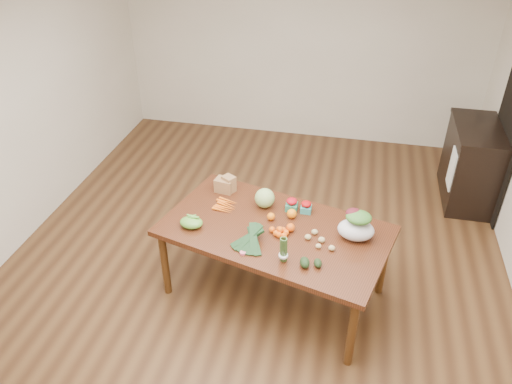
% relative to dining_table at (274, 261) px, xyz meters
% --- Properties ---
extents(floor, '(6.00, 6.00, 0.00)m').
position_rel_dining_table_xyz_m(floor, '(-0.27, 0.37, -0.38)').
color(floor, brown).
rests_on(floor, ground).
extents(room_walls, '(5.02, 6.02, 2.70)m').
position_rel_dining_table_xyz_m(room_walls, '(-0.27, 0.37, 0.97)').
color(room_walls, silver).
rests_on(room_walls, floor).
extents(dining_table, '(2.15, 1.54, 0.75)m').
position_rel_dining_table_xyz_m(dining_table, '(0.00, 0.00, 0.00)').
color(dining_table, '#4C2211').
rests_on(dining_table, floor).
extents(doorway_dark, '(0.02, 1.00, 2.10)m').
position_rel_dining_table_xyz_m(doorway_dark, '(2.21, 1.97, 0.68)').
color(doorway_dark, black).
rests_on(doorway_dark, floor).
extents(cabinet, '(0.52, 1.02, 0.94)m').
position_rel_dining_table_xyz_m(cabinet, '(1.95, 2.09, 0.10)').
color(cabinet, black).
rests_on(cabinet, floor).
extents(dish_towel, '(0.02, 0.28, 0.45)m').
position_rel_dining_table_xyz_m(dish_towel, '(1.69, 1.77, 0.18)').
color(dish_towel, white).
rests_on(dish_towel, cabinet).
extents(paper_bag, '(0.27, 0.24, 0.16)m').
position_rel_dining_table_xyz_m(paper_bag, '(-0.59, 0.49, 0.46)').
color(paper_bag, olive).
rests_on(paper_bag, dining_table).
extents(cabbage, '(0.18, 0.18, 0.18)m').
position_rel_dining_table_xyz_m(cabbage, '(-0.16, 0.32, 0.47)').
color(cabbage, '#A7C370').
rests_on(cabbage, dining_table).
extents(strawberry_basket_a, '(0.13, 0.13, 0.10)m').
position_rel_dining_table_xyz_m(strawberry_basket_a, '(0.09, 0.31, 0.42)').
color(strawberry_basket_a, red).
rests_on(strawberry_basket_a, dining_table).
extents(strawberry_basket_b, '(0.12, 0.12, 0.09)m').
position_rel_dining_table_xyz_m(strawberry_basket_b, '(0.23, 0.31, 0.42)').
color(strawberry_basket_b, '#AD0B0D').
rests_on(strawberry_basket_b, dining_table).
extents(orange_a, '(0.07, 0.07, 0.07)m').
position_rel_dining_table_xyz_m(orange_a, '(-0.06, 0.12, 0.41)').
color(orange_a, orange).
rests_on(orange_a, dining_table).
extents(orange_b, '(0.09, 0.09, 0.09)m').
position_rel_dining_table_xyz_m(orange_b, '(0.12, 0.19, 0.42)').
color(orange_b, orange).
rests_on(orange_b, dining_table).
extents(orange_c, '(0.08, 0.08, 0.08)m').
position_rel_dining_table_xyz_m(orange_c, '(0.14, -0.00, 0.41)').
color(orange_c, '#E9500E').
rests_on(orange_c, dining_table).
extents(mandarin_cluster, '(0.22, 0.22, 0.09)m').
position_rel_dining_table_xyz_m(mandarin_cluster, '(0.06, -0.08, 0.42)').
color(mandarin_cluster, orange).
rests_on(mandarin_cluster, dining_table).
extents(carrots, '(0.27, 0.27, 0.03)m').
position_rel_dining_table_xyz_m(carrots, '(-0.51, 0.23, 0.39)').
color(carrots, orange).
rests_on(carrots, dining_table).
extents(snap_pea_bag, '(0.20, 0.15, 0.09)m').
position_rel_dining_table_xyz_m(snap_pea_bag, '(-0.72, -0.13, 0.42)').
color(snap_pea_bag, '#639F36').
rests_on(snap_pea_bag, dining_table).
extents(kale_bunch, '(0.41, 0.47, 0.16)m').
position_rel_dining_table_xyz_m(kale_bunch, '(-0.17, -0.29, 0.45)').
color(kale_bunch, black).
rests_on(kale_bunch, dining_table).
extents(asparagus_bundle, '(0.11, 0.13, 0.26)m').
position_rel_dining_table_xyz_m(asparagus_bundle, '(0.14, -0.41, 0.50)').
color(asparagus_bundle, '#436E32').
rests_on(asparagus_bundle, dining_table).
extents(potato_a, '(0.06, 0.05, 0.05)m').
position_rel_dining_table_xyz_m(potato_a, '(0.30, -0.09, 0.40)').
color(potato_a, tan).
rests_on(potato_a, dining_table).
extents(potato_b, '(0.05, 0.04, 0.04)m').
position_rel_dining_table_xyz_m(potato_b, '(0.40, -0.18, 0.40)').
color(potato_b, tan).
rests_on(potato_b, dining_table).
extents(potato_c, '(0.06, 0.05, 0.05)m').
position_rel_dining_table_xyz_m(potato_c, '(0.42, -0.10, 0.40)').
color(potato_c, tan).
rests_on(potato_c, dining_table).
extents(potato_d, '(0.06, 0.05, 0.05)m').
position_rel_dining_table_xyz_m(potato_d, '(0.35, -0.00, 0.40)').
color(potato_d, tan).
rests_on(potato_d, dining_table).
extents(potato_e, '(0.06, 0.05, 0.05)m').
position_rel_dining_table_xyz_m(potato_e, '(0.51, -0.19, 0.40)').
color(potato_e, tan).
rests_on(potato_e, dining_table).
extents(avocado_a, '(0.11, 0.13, 0.08)m').
position_rel_dining_table_xyz_m(avocado_a, '(0.32, -0.43, 0.41)').
color(avocado_a, black).
rests_on(avocado_a, dining_table).
extents(avocado_b, '(0.09, 0.11, 0.06)m').
position_rel_dining_table_xyz_m(avocado_b, '(0.42, -0.41, 0.41)').
color(avocado_b, black).
rests_on(avocado_b, dining_table).
extents(salad_bag, '(0.36, 0.30, 0.24)m').
position_rel_dining_table_xyz_m(salad_bag, '(0.69, 0.02, 0.49)').
color(salad_bag, silver).
rests_on(salad_bag, dining_table).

